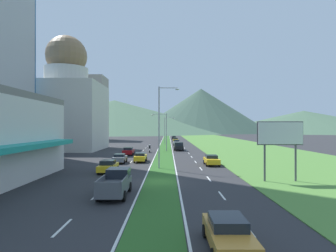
# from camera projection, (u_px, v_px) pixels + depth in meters

# --- Properties ---
(ground_plane) EXTENTS (600.00, 600.00, 0.00)m
(ground_plane) POSITION_uv_depth(u_px,v_px,m) (161.00, 182.00, 28.26)
(ground_plane) COLOR #2D2D30
(grass_median) EXTENTS (3.20, 240.00, 0.06)m
(grass_median) POSITION_uv_depth(u_px,v_px,m) (166.00, 144.00, 88.26)
(grass_median) COLOR #2D6023
(grass_median) RESTS_ON ground_plane
(grass_verge_right) EXTENTS (24.00, 240.00, 0.06)m
(grass_verge_right) POSITION_uv_depth(u_px,v_px,m) (231.00, 144.00, 88.27)
(grass_verge_right) COLOR #518438
(grass_verge_right) RESTS_ON ground_plane
(lane_dash_left_1) EXTENTS (0.16, 2.80, 0.01)m
(lane_dash_left_1) POSITION_uv_depth(u_px,v_px,m) (62.00, 227.00, 15.49)
(lane_dash_left_1) COLOR silver
(lane_dash_left_1) RESTS_ON ground_plane
(lane_dash_left_2) EXTENTS (0.16, 2.80, 0.01)m
(lane_dash_left_2) POSITION_uv_depth(u_px,v_px,m) (96.00, 195.00, 22.73)
(lane_dash_left_2) COLOR silver
(lane_dash_left_2) RESTS_ON ground_plane
(lane_dash_left_3) EXTENTS (0.16, 2.80, 0.01)m
(lane_dash_left_3) POSITION_uv_depth(u_px,v_px,m) (113.00, 179.00, 29.96)
(lane_dash_left_3) COLOR silver
(lane_dash_left_3) RESTS_ON ground_plane
(lane_dash_left_4) EXTENTS (0.16, 2.80, 0.01)m
(lane_dash_left_4) POSITION_uv_depth(u_px,v_px,m) (124.00, 169.00, 37.19)
(lane_dash_left_4) COLOR silver
(lane_dash_left_4) RESTS_ON ground_plane
(lane_dash_left_5) EXTENTS (0.16, 2.80, 0.01)m
(lane_dash_left_5) POSITION_uv_depth(u_px,v_px,m) (131.00, 162.00, 44.42)
(lane_dash_left_5) COLOR silver
(lane_dash_left_5) RESTS_ON ground_plane
(lane_dash_left_6) EXTENTS (0.16, 2.80, 0.01)m
(lane_dash_left_6) POSITION_uv_depth(u_px,v_px,m) (136.00, 157.00, 51.66)
(lane_dash_left_6) COLOR silver
(lane_dash_left_6) RESTS_ON ground_plane
(lane_dash_left_7) EXTENTS (0.16, 2.80, 0.01)m
(lane_dash_left_7) POSITION_uv_depth(u_px,v_px,m) (140.00, 153.00, 58.89)
(lane_dash_left_7) COLOR silver
(lane_dash_left_7) RESTS_ON ground_plane
(lane_dash_left_8) EXTENTS (0.16, 2.80, 0.01)m
(lane_dash_left_8) POSITION_uv_depth(u_px,v_px,m) (143.00, 150.00, 66.12)
(lane_dash_left_8) COLOR silver
(lane_dash_left_8) RESTS_ON ground_plane
(lane_dash_left_9) EXTENTS (0.16, 2.80, 0.01)m
(lane_dash_left_9) POSITION_uv_depth(u_px,v_px,m) (146.00, 148.00, 73.35)
(lane_dash_left_9) COLOR silver
(lane_dash_left_9) RESTS_ON ground_plane
(lane_dash_left_10) EXTENTS (0.16, 2.80, 0.01)m
(lane_dash_left_10) POSITION_uv_depth(u_px,v_px,m) (148.00, 146.00, 80.59)
(lane_dash_left_10) COLOR silver
(lane_dash_left_10) RESTS_ON ground_plane
(lane_dash_right_1) EXTENTS (0.16, 2.80, 0.01)m
(lane_dash_right_1) POSITION_uv_depth(u_px,v_px,m) (247.00, 227.00, 15.50)
(lane_dash_right_1) COLOR silver
(lane_dash_right_1) RESTS_ON ground_plane
(lane_dash_right_2) EXTENTS (0.16, 2.80, 0.01)m
(lane_dash_right_2) POSITION_uv_depth(u_px,v_px,m) (222.00, 195.00, 22.73)
(lane_dash_right_2) COLOR silver
(lane_dash_right_2) RESTS_ON ground_plane
(lane_dash_right_3) EXTENTS (0.16, 2.80, 0.01)m
(lane_dash_right_3) POSITION_uv_depth(u_px,v_px,m) (209.00, 179.00, 29.96)
(lane_dash_right_3) COLOR silver
(lane_dash_right_3) RESTS_ON ground_plane
(lane_dash_right_4) EXTENTS (0.16, 2.80, 0.01)m
(lane_dash_right_4) POSITION_uv_depth(u_px,v_px,m) (201.00, 169.00, 37.19)
(lane_dash_right_4) COLOR silver
(lane_dash_right_4) RESTS_ON ground_plane
(lane_dash_right_5) EXTENTS (0.16, 2.80, 0.01)m
(lane_dash_right_5) POSITION_uv_depth(u_px,v_px,m) (195.00, 162.00, 44.43)
(lane_dash_right_5) COLOR silver
(lane_dash_right_5) RESTS_ON ground_plane
(lane_dash_right_6) EXTENTS (0.16, 2.80, 0.01)m
(lane_dash_right_6) POSITION_uv_depth(u_px,v_px,m) (192.00, 157.00, 51.66)
(lane_dash_right_6) COLOR silver
(lane_dash_right_6) RESTS_ON ground_plane
(lane_dash_right_7) EXTENTS (0.16, 2.80, 0.01)m
(lane_dash_right_7) POSITION_uv_depth(u_px,v_px,m) (189.00, 153.00, 58.89)
(lane_dash_right_7) COLOR silver
(lane_dash_right_7) RESTS_ON ground_plane
(lane_dash_right_8) EXTENTS (0.16, 2.80, 0.01)m
(lane_dash_right_8) POSITION_uv_depth(u_px,v_px,m) (186.00, 150.00, 66.12)
(lane_dash_right_8) COLOR silver
(lane_dash_right_8) RESTS_ON ground_plane
(lane_dash_right_9) EXTENTS (0.16, 2.80, 0.01)m
(lane_dash_right_9) POSITION_uv_depth(u_px,v_px,m) (185.00, 148.00, 73.36)
(lane_dash_right_9) COLOR silver
(lane_dash_right_9) RESTS_ON ground_plane
(lane_dash_right_10) EXTENTS (0.16, 2.80, 0.01)m
(lane_dash_right_10) POSITION_uv_depth(u_px,v_px,m) (183.00, 146.00, 80.59)
(lane_dash_right_10) COLOR silver
(lane_dash_right_10) RESTS_ON ground_plane
(edge_line_median_left) EXTENTS (0.16, 240.00, 0.01)m
(edge_line_median_left) POSITION_uv_depth(u_px,v_px,m) (160.00, 144.00, 88.26)
(edge_line_median_left) COLOR silver
(edge_line_median_left) RESTS_ON ground_plane
(edge_line_median_right) EXTENTS (0.16, 240.00, 0.01)m
(edge_line_median_right) POSITION_uv_depth(u_px,v_px,m) (171.00, 144.00, 88.26)
(edge_line_median_right) COLOR silver
(edge_line_median_right) RESTS_ON ground_plane
(domed_building) EXTENTS (17.14, 17.14, 27.77)m
(domed_building) POSITION_uv_depth(u_px,v_px,m) (66.00, 105.00, 68.42)
(domed_building) COLOR beige
(domed_building) RESTS_ON ground_plane
(midrise_colored) EXTENTS (12.38, 12.38, 26.68)m
(midrise_colored) POSITION_uv_depth(u_px,v_px,m) (91.00, 108.00, 118.65)
(midrise_colored) COLOR #9E9384
(midrise_colored) RESTS_ON ground_plane
(hill_far_left) EXTENTS (236.48, 236.48, 31.65)m
(hill_far_left) POSITION_uv_depth(u_px,v_px,m) (114.00, 116.00, 275.72)
(hill_far_left) COLOR #47664C
(hill_far_left) RESTS_ON ground_plane
(hill_far_center) EXTENTS (127.53, 127.53, 41.61)m
(hill_far_center) POSITION_uv_depth(u_px,v_px,m) (201.00, 111.00, 265.34)
(hill_far_center) COLOR #3D5647
(hill_far_center) RESTS_ON ground_plane
(hill_far_right) EXTENTS (193.85, 193.85, 21.64)m
(hill_far_right) POSITION_uv_depth(u_px,v_px,m) (303.00, 122.00, 281.42)
(hill_far_right) COLOR #47664C
(hill_far_right) RESTS_ON ground_plane
(street_lamp_near) EXTENTS (2.80, 0.28, 10.91)m
(street_lamp_near) POSITION_uv_depth(u_px,v_px,m) (161.00, 122.00, 37.31)
(street_lamp_near) COLOR #99999E
(street_lamp_near) RESTS_ON ground_plane
(street_lamp_mid) EXTENTS (3.55, 0.53, 8.63)m
(street_lamp_mid) POSITION_uv_depth(u_px,v_px,m) (164.00, 129.00, 63.94)
(street_lamp_mid) COLOR #99999E
(street_lamp_mid) RESTS_ON ground_plane
(street_lamp_far) EXTENTS (3.44, 0.28, 8.67)m
(street_lamp_far) POSITION_uv_depth(u_px,v_px,m) (166.00, 128.00, 90.50)
(street_lamp_far) COLOR #99999E
(street_lamp_far) RESTS_ON ground_plane
(billboard_roadside) EXTENTS (4.68, 0.28, 6.13)m
(billboard_roadside) POSITION_uv_depth(u_px,v_px,m) (280.00, 136.00, 28.41)
(billboard_roadside) COLOR #4C4C51
(billboard_roadside) RESTS_ON ground_plane
(car_0) EXTENTS (1.89, 4.02, 1.42)m
(car_0) POSITION_uv_depth(u_px,v_px,m) (120.00, 158.00, 43.11)
(car_0) COLOR slate
(car_0) RESTS_ON ground_plane
(car_1) EXTENTS (1.99, 4.52, 1.53)m
(car_1) POSITION_uv_depth(u_px,v_px,m) (108.00, 166.00, 34.14)
(car_1) COLOR yellow
(car_1) RESTS_ON ground_plane
(car_2) EXTENTS (2.01, 4.66, 1.59)m
(car_2) POSITION_uv_depth(u_px,v_px,m) (176.00, 143.00, 84.85)
(car_2) COLOR #B2B2B7
(car_2) RESTS_ON ground_plane
(car_3) EXTENTS (2.03, 4.13, 1.55)m
(car_3) POSITION_uv_depth(u_px,v_px,m) (128.00, 151.00, 55.08)
(car_3) COLOR maroon
(car_3) RESTS_ON ground_plane
(car_4) EXTENTS (1.96, 4.46, 1.44)m
(car_4) POSITION_uv_depth(u_px,v_px,m) (228.00, 233.00, 12.77)
(car_4) COLOR #C6842D
(car_4) RESTS_ON ground_plane
(car_5) EXTENTS (2.02, 4.11, 1.47)m
(car_5) POSITION_uv_depth(u_px,v_px,m) (211.00, 160.00, 40.63)
(car_5) COLOR yellow
(car_5) RESTS_ON ground_plane
(car_6) EXTENTS (2.03, 4.13, 1.52)m
(car_6) POSITION_uv_depth(u_px,v_px,m) (175.00, 140.00, 103.35)
(car_6) COLOR yellow
(car_6) RESTS_ON ground_plane
(car_7) EXTENTS (1.86, 4.29, 1.44)m
(car_7) POSITION_uv_depth(u_px,v_px,m) (140.00, 157.00, 44.55)
(car_7) COLOR yellow
(car_7) RESTS_ON ground_plane
(car_8) EXTENTS (1.86, 4.38, 1.57)m
(car_8) POSITION_uv_depth(u_px,v_px,m) (174.00, 138.00, 122.95)
(car_8) COLOR black
(car_8) RESTS_ON ground_plane
(pickup_truck_0) EXTENTS (2.18, 5.40, 2.00)m
(pickup_truck_0) POSITION_uv_depth(u_px,v_px,m) (179.00, 146.00, 65.98)
(pickup_truck_0) COLOR black
(pickup_truck_0) RESTS_ON ground_plane
(pickup_truck_1) EXTENTS (2.18, 5.40, 2.00)m
(pickup_truck_1) POSITION_uv_depth(u_px,v_px,m) (116.00, 183.00, 22.91)
(pickup_truck_1) COLOR #515459
(pickup_truck_1) RESTS_ON ground_plane
(motorcycle_rider) EXTENTS (0.36, 2.00, 1.80)m
(motorcycle_rider) POSITION_uv_depth(u_px,v_px,m) (150.00, 149.00, 60.62)
(motorcycle_rider) COLOR black
(motorcycle_rider) RESTS_ON ground_plane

